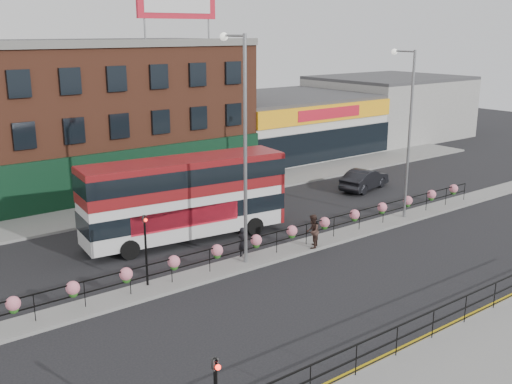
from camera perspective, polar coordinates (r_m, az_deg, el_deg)
ground at (r=30.89m, az=3.41°, el=-5.64°), size 120.00×120.00×0.00m
south_pavement at (r=23.98m, az=23.05°, el=-13.14°), size 60.00×4.00×0.15m
north_pavement at (r=40.23m, az=-7.84°, el=-0.68°), size 60.00×4.00×0.15m
median at (r=30.86m, az=3.41°, el=-5.51°), size 60.00×1.60×0.15m
yellow_line_inner at (r=25.03m, az=18.40°, el=-11.62°), size 60.00×0.10×0.01m
yellow_line_outer at (r=24.94m, az=18.75°, el=-11.75°), size 60.00×0.10×0.01m
brick_building at (r=44.70m, az=-17.72°, el=6.96°), size 25.00×12.21×10.30m
supermarket at (r=55.04m, az=2.50°, el=6.47°), size 15.00×12.25×5.30m
warehouse_east at (r=65.42m, az=12.50°, el=7.95°), size 14.50×12.00×6.30m
median_railing at (r=30.53m, az=3.44°, el=-3.80°), size 30.04×0.56×1.23m
south_railing at (r=22.91m, az=16.55°, el=-11.38°), size 20.04×0.05×1.12m
double_decker_bus at (r=31.93m, az=-6.73°, el=0.15°), size 11.26×3.87×4.46m
car at (r=43.07m, az=10.30°, el=1.20°), size 3.72×5.28×1.49m
pedestrian_a at (r=29.39m, az=-1.27°, el=-4.81°), size 0.71×0.59×1.54m
pedestrian_b at (r=30.74m, az=5.41°, el=-3.75°), size 1.50×1.49×1.76m
lamp_column_west at (r=27.56m, az=-1.38°, el=5.85°), size 0.38×1.88×10.71m
lamp_column_east at (r=35.81m, az=14.18°, el=6.66°), size 0.35×1.72×9.78m
traffic_light_median at (r=26.14m, az=-10.51°, el=-4.05°), size 0.15×0.28×3.65m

